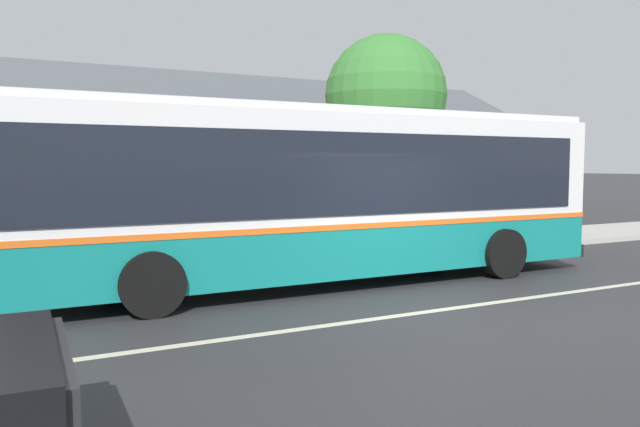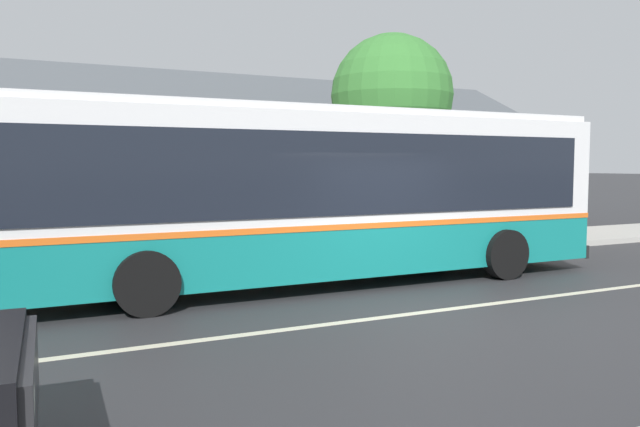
{
  "view_description": "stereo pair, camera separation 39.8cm",
  "coord_description": "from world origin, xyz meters",
  "views": [
    {
      "loc": [
        -6.23,
        -7.65,
        2.27
      ],
      "look_at": [
        -0.41,
        3.34,
        1.31
      ],
      "focal_mm": 35.0,
      "sensor_mm": 36.0,
      "label": 1
    },
    {
      "loc": [
        -5.88,
        -7.83,
        2.27
      ],
      "look_at": [
        -0.41,
        3.34,
        1.31
      ],
      "focal_mm": 35.0,
      "sensor_mm": 36.0,
      "label": 2
    }
  ],
  "objects": [
    {
      "name": "community_building",
      "position": [
        -0.1,
        13.72,
        1.82
      ],
      "size": [
        24.51,
        9.43,
        6.56
      ],
      "color": "tan",
      "rests_on": "ground"
    },
    {
      "name": "transit_bus",
      "position": [
        -0.82,
        2.9,
        1.78
      ],
      "size": [
        12.13,
        2.79,
        3.32
      ],
      "color": "#147F7A",
      "rests_on": "ground"
    },
    {
      "name": "street_tree_primary",
      "position": [
        3.66,
        6.97,
        4.12
      ],
      "size": [
        3.4,
        3.4,
        5.91
      ],
      "color": "#4C3828",
      "rests_on": "ground"
    },
    {
      "name": "ground_plane",
      "position": [
        0.0,
        0.0,
        0.0
      ],
      "size": [
        300.0,
        300.0,
        0.0
      ],
      "primitive_type": "plane",
      "color": "#2D2D30"
    },
    {
      "name": "sidewalk_far",
      "position": [
        0.0,
        6.0,
        0.07
      ],
      "size": [
        60.0,
        3.0,
        0.15
      ],
      "primitive_type": "cube",
      "color": "#ADAAA3",
      "rests_on": "ground"
    },
    {
      "name": "lane_divider_stripe",
      "position": [
        0.0,
        0.0,
        0.0
      ],
      "size": [
        60.0,
        0.16,
        0.01
      ],
      "primitive_type": "cube",
      "color": "beige",
      "rests_on": "ground"
    },
    {
      "name": "bus_stop_sign",
      "position": [
        5.12,
        4.99,
        1.64
      ],
      "size": [
        0.36,
        0.07,
        2.4
      ],
      "color": "gray",
      "rests_on": "sidewalk_far"
    }
  ]
}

